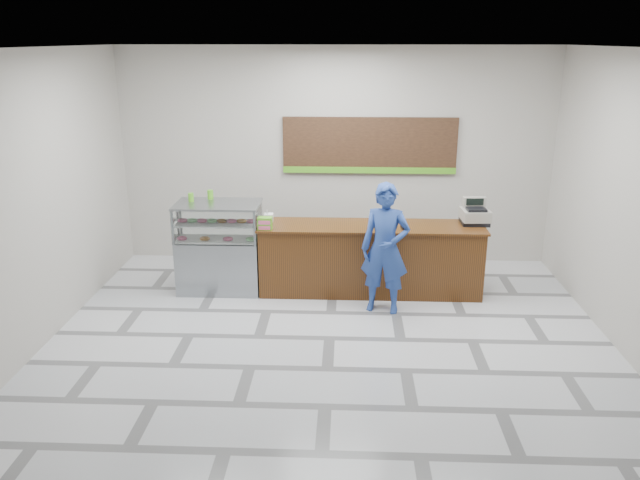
{
  "coord_description": "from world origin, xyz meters",
  "views": [
    {
      "loc": [
        0.19,
        -7.07,
        3.6
      ],
      "look_at": [
        -0.16,
        0.9,
        1.01
      ],
      "focal_mm": 35.0,
      "sensor_mm": 36.0,
      "label": 1
    }
  ],
  "objects_px": {
    "display_case": "(220,246)",
    "cash_register": "(475,214)",
    "customer": "(385,249)",
    "serving_tray": "(382,225)",
    "sales_counter": "(370,259)"
  },
  "relations": [
    {
      "from": "display_case",
      "to": "cash_register",
      "type": "relative_size",
      "value": 3.09
    },
    {
      "from": "cash_register",
      "to": "sales_counter",
      "type": "bearing_deg",
      "value": -177.51
    },
    {
      "from": "display_case",
      "to": "cash_register",
      "type": "height_order",
      "value": "cash_register"
    },
    {
      "from": "customer",
      "to": "display_case",
      "type": "bearing_deg",
      "value": 176.63
    },
    {
      "from": "display_case",
      "to": "serving_tray",
      "type": "relative_size",
      "value": 4.13
    },
    {
      "from": "serving_tray",
      "to": "customer",
      "type": "distance_m",
      "value": 0.67
    },
    {
      "from": "display_case",
      "to": "cash_register",
      "type": "xyz_separation_m",
      "value": [
        3.72,
        0.16,
        0.49
      ]
    },
    {
      "from": "display_case",
      "to": "cash_register",
      "type": "distance_m",
      "value": 3.76
    },
    {
      "from": "serving_tray",
      "to": "customer",
      "type": "height_order",
      "value": "customer"
    },
    {
      "from": "sales_counter",
      "to": "serving_tray",
      "type": "relative_size",
      "value": 10.12
    },
    {
      "from": "sales_counter",
      "to": "customer",
      "type": "bearing_deg",
      "value": -75.33
    },
    {
      "from": "sales_counter",
      "to": "cash_register",
      "type": "xyz_separation_m",
      "value": [
        1.5,
        0.16,
        0.65
      ]
    },
    {
      "from": "serving_tray",
      "to": "sales_counter",
      "type": "bearing_deg",
      "value": -179.92
    },
    {
      "from": "display_case",
      "to": "customer",
      "type": "distance_m",
      "value": 2.49
    },
    {
      "from": "sales_counter",
      "to": "customer",
      "type": "distance_m",
      "value": 0.77
    }
  ]
}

